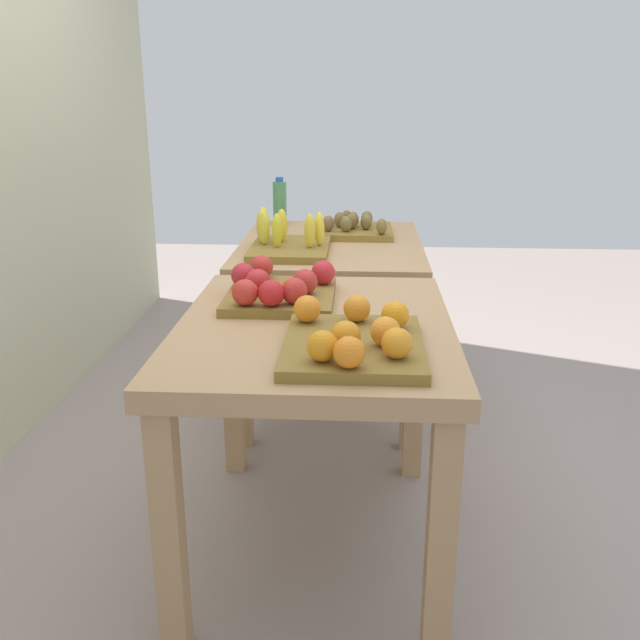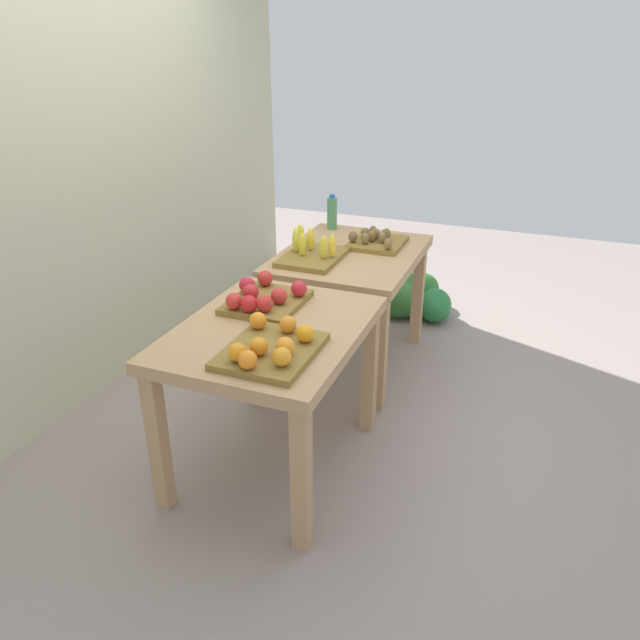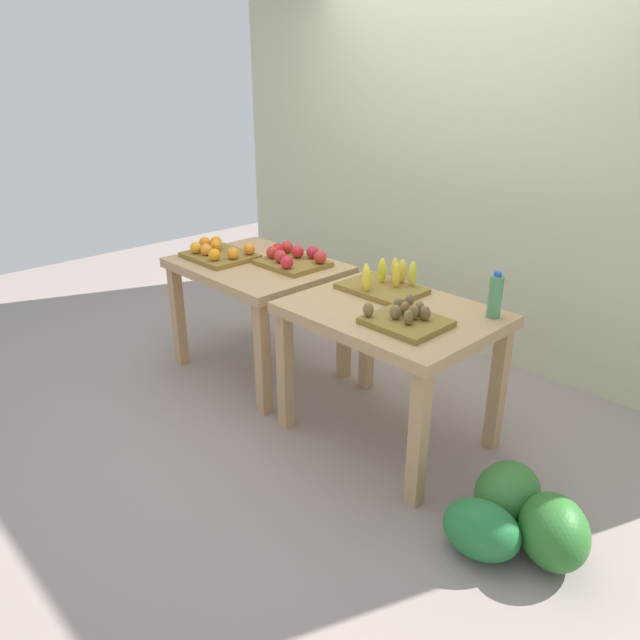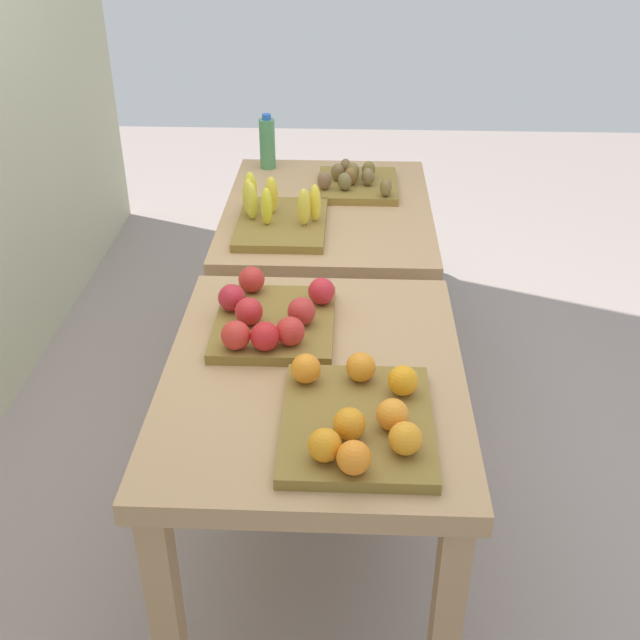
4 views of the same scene
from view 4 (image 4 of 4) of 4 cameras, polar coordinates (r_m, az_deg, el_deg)
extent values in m
plane|color=gray|center=(2.98, 0.14, -9.60)|extent=(8.00, 8.00, 0.00)
cube|color=tan|center=(2.08, -0.45, -4.35)|extent=(1.04, 0.80, 0.06)
cube|color=tan|center=(2.03, 9.23, -21.06)|extent=(0.07, 0.07, 0.70)
cube|color=tan|center=(2.69, 7.35, -5.44)|extent=(0.07, 0.07, 0.70)
cube|color=tan|center=(2.06, -11.21, -20.31)|extent=(0.07, 0.07, 0.70)
cube|color=tan|center=(2.71, -7.15, -5.08)|extent=(0.07, 0.07, 0.70)
cube|color=tan|center=(3.07, 0.59, 7.87)|extent=(1.04, 0.80, 0.06)
cube|color=tan|center=(2.85, 7.08, -3.05)|extent=(0.07, 0.07, 0.70)
cube|color=tan|center=(3.65, 6.16, 5.08)|extent=(0.07, 0.07, 0.70)
cube|color=tan|center=(2.87, -6.56, -2.73)|extent=(0.07, 0.07, 0.70)
cube|color=tan|center=(3.67, -4.54, 5.29)|extent=(0.07, 0.07, 0.70)
cube|color=olive|center=(1.86, 2.75, -7.57)|extent=(0.44, 0.36, 0.03)
sphere|color=orange|center=(1.78, 2.17, -7.63)|extent=(0.10, 0.10, 0.08)
sphere|color=orange|center=(1.75, 6.28, -8.63)|extent=(0.10, 0.10, 0.08)
sphere|color=orange|center=(1.96, 3.01, -3.47)|extent=(0.08, 0.08, 0.08)
sphere|color=orange|center=(1.69, 2.50, -10.06)|extent=(0.10, 0.10, 0.08)
sphere|color=orange|center=(1.81, 5.34, -6.93)|extent=(0.08, 0.08, 0.08)
sphere|color=orange|center=(1.92, 6.11, -4.44)|extent=(0.11, 0.11, 0.08)
sphere|color=orange|center=(1.95, -1.05, -3.59)|extent=(0.10, 0.10, 0.08)
sphere|color=orange|center=(1.72, 0.34, -9.18)|extent=(0.08, 0.08, 0.08)
cube|color=olive|center=(2.24, -3.33, -0.23)|extent=(0.40, 0.34, 0.03)
sphere|color=red|center=(2.10, -2.20, -0.83)|extent=(0.10, 0.10, 0.08)
sphere|color=red|center=(2.19, -1.36, 0.64)|extent=(0.10, 0.10, 0.08)
sphere|color=red|center=(2.27, -6.50, 1.64)|extent=(0.11, 0.11, 0.08)
sphere|color=red|center=(2.29, 0.11, 2.14)|extent=(0.10, 0.10, 0.08)
sphere|color=red|center=(2.08, -4.06, -1.20)|extent=(0.11, 0.11, 0.08)
sphere|color=red|center=(2.20, -5.25, 0.63)|extent=(0.10, 0.10, 0.08)
sphere|color=red|center=(2.36, -5.05, 2.99)|extent=(0.10, 0.10, 0.08)
sphere|color=red|center=(2.09, -6.22, -1.12)|extent=(0.11, 0.11, 0.08)
cube|color=olive|center=(2.86, -2.82, 7.07)|extent=(0.44, 0.32, 0.03)
ellipsoid|color=yellow|center=(2.88, -5.25, 8.98)|extent=(0.06, 0.06, 0.14)
ellipsoid|color=yellow|center=(2.80, -3.94, 8.33)|extent=(0.05, 0.04, 0.14)
ellipsoid|color=yellow|center=(2.82, -0.38, 8.60)|extent=(0.06, 0.05, 0.14)
ellipsoid|color=yellow|center=(2.95, -5.14, 9.49)|extent=(0.05, 0.05, 0.14)
ellipsoid|color=yellow|center=(2.84, -5.05, 8.68)|extent=(0.06, 0.07, 0.14)
ellipsoid|color=yellow|center=(2.79, -1.18, 8.29)|extent=(0.07, 0.06, 0.14)
ellipsoid|color=yellow|center=(2.90, -3.57, 9.15)|extent=(0.06, 0.07, 0.14)
cube|color=olive|center=(3.22, 2.78, 9.84)|extent=(0.36, 0.32, 0.03)
ellipsoid|color=brown|center=(3.12, 0.33, 10.19)|extent=(0.06, 0.07, 0.07)
ellipsoid|color=brown|center=(3.16, 3.54, 10.45)|extent=(0.07, 0.07, 0.07)
ellipsoid|color=brown|center=(3.24, 3.59, 10.95)|extent=(0.07, 0.07, 0.07)
ellipsoid|color=brown|center=(3.06, 4.86, 9.68)|extent=(0.06, 0.05, 0.07)
ellipsoid|color=brown|center=(3.22, 2.43, 10.85)|extent=(0.07, 0.07, 0.07)
ellipsoid|color=brown|center=(3.26, 1.89, 11.14)|extent=(0.06, 0.06, 0.07)
ellipsoid|color=olive|center=(3.11, 1.83, 10.12)|extent=(0.06, 0.07, 0.07)
ellipsoid|color=brown|center=(3.17, 2.28, 10.50)|extent=(0.05, 0.06, 0.07)
ellipsoid|color=brown|center=(3.21, 1.31, 10.80)|extent=(0.05, 0.06, 0.07)
cylinder|color=#4C8C59|center=(3.43, -3.89, 12.78)|extent=(0.07, 0.07, 0.21)
cylinder|color=blue|center=(3.39, -3.96, 14.66)|extent=(0.04, 0.04, 0.02)
ellipsoid|color=#2B6D29|center=(4.28, 3.78, 6.14)|extent=(0.44, 0.46, 0.28)
ellipsoid|color=#347431|center=(4.05, 2.73, 4.62)|extent=(0.30, 0.36, 0.28)
ellipsoid|color=#247438|center=(4.10, 6.50, 4.56)|extent=(0.37, 0.31, 0.25)
camera|label=1|loc=(0.58, 21.43, -82.32)|focal=39.14mm
camera|label=2|loc=(1.14, 115.82, -14.05)|focal=33.87mm
camera|label=3|loc=(5.05, 30.80, 26.57)|focal=33.00mm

